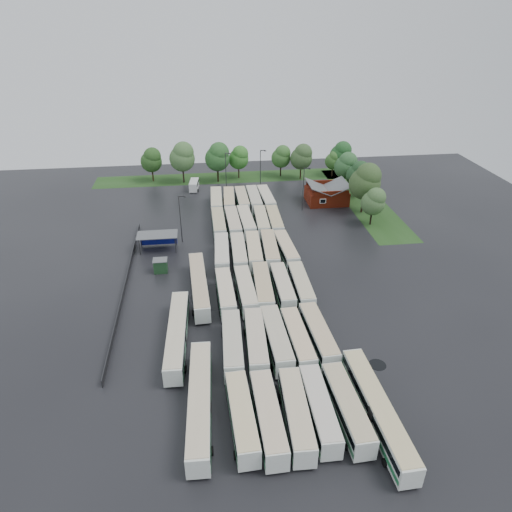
{
  "coord_description": "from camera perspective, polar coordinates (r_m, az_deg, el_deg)",
  "views": [
    {
      "loc": [
        -7.31,
        -63.78,
        44.84
      ],
      "look_at": [
        2.0,
        12.0,
        2.5
      ],
      "focal_mm": 32.0,
      "sensor_mm": 36.0,
      "label": 1
    }
  ],
  "objects": [
    {
      "name": "bus_r1c2",
      "position": [
        67.64,
        2.56,
        -10.33
      ],
      "size": [
        3.16,
        13.08,
        3.62
      ],
      "rotation": [
        0.0,
        0.0,
        0.03
      ],
      "color": "silver",
      "rests_on": "ground"
    },
    {
      "name": "tree_north_4",
      "position": [
        135.78,
        3.21,
        12.34
      ],
      "size": [
        5.62,
        5.62,
        9.31
      ],
      "color": "black",
      "rests_on": "ground"
    },
    {
      "name": "grass_strip_east",
      "position": [
        122.79,
        13.28,
        6.8
      ],
      "size": [
        10.0,
        50.0,
        0.01
      ],
      "primitive_type": "cube",
      "color": "#1E4015",
      "rests_on": "ground"
    },
    {
      "name": "tree_north_3",
      "position": [
        134.09,
        -2.13,
        12.23
      ],
      "size": [
        5.79,
        5.79,
        9.59
      ],
      "color": "#36251B",
      "rests_on": "ground"
    },
    {
      "name": "bus_r0c0",
      "position": [
        57.38,
        -1.78,
        -19.44
      ],
      "size": [
        3.19,
        12.6,
        3.48
      ],
      "rotation": [
        0.0,
        0.0,
        0.04
      ],
      "color": "silver",
      "rests_on": "ground"
    },
    {
      "name": "bus_r5c4",
      "position": [
        115.05,
        1.28,
        7.12
      ],
      "size": [
        3.23,
        12.9,
        3.56
      ],
      "rotation": [
        0.0,
        0.0,
        0.04
      ],
      "color": "silver",
      "rests_on": "ground"
    },
    {
      "name": "bus_r1c1",
      "position": [
        67.13,
        -0.01,
        -10.68
      ],
      "size": [
        3.3,
        12.96,
        3.58
      ],
      "rotation": [
        0.0,
        0.0,
        -0.05
      ],
      "color": "silver",
      "rests_on": "ground"
    },
    {
      "name": "bus_r0c4",
      "position": [
        59.23,
        11.29,
        -18.11
      ],
      "size": [
        3.25,
        12.93,
        3.57
      ],
      "rotation": [
        0.0,
        0.0,
        0.04
      ],
      "color": "silver",
      "rests_on": "ground"
    },
    {
      "name": "bus_r5c2",
      "position": [
        114.56,
        -1.76,
        6.99
      ],
      "size": [
        2.76,
        12.49,
        3.47
      ],
      "rotation": [
        0.0,
        0.0,
        0.01
      ],
      "color": "silver",
      "rests_on": "ground"
    },
    {
      "name": "artic_bus_west_a",
      "position": [
        59.29,
        -7.04,
        -17.6
      ],
      "size": [
        3.39,
        19.16,
        3.54
      ],
      "rotation": [
        0.0,
        0.0,
        -0.04
      ],
      "color": "silver",
      "rests_on": "ground"
    },
    {
      "name": "puddle_0",
      "position": [
        62.32,
        1.36,
        -17.01
      ],
      "size": [
        4.66,
        4.66,
        0.01
      ],
      "primitive_type": "cylinder",
      "color": "black",
      "rests_on": "ground"
    },
    {
      "name": "bus_r5c3",
      "position": [
        114.68,
        -0.25,
        7.06
      ],
      "size": [
        2.8,
        12.9,
        3.59
      ],
      "rotation": [
        0.0,
        0.0,
        0.0
      ],
      "color": "silver",
      "rests_on": "ground"
    },
    {
      "name": "bus_r5c0",
      "position": [
        114.05,
        -4.96,
        6.82
      ],
      "size": [
        3.13,
        12.98,
        3.59
      ],
      "rotation": [
        0.0,
        0.0,
        -0.03
      ],
      "color": "silver",
      "rests_on": "ground"
    },
    {
      "name": "tree_north_5",
      "position": [
        133.53,
        5.76,
        12.27
      ],
      "size": [
        6.28,
        6.28,
        10.41
      ],
      "color": "black",
      "rests_on": "ground"
    },
    {
      "name": "bus_r0c3",
      "position": [
        58.68,
        7.9,
        -18.4
      ],
      "size": [
        2.7,
        12.42,
        3.45
      ],
      "rotation": [
        0.0,
        0.0,
        -0.0
      ],
      "color": "silver",
      "rests_on": "ground"
    },
    {
      "name": "bus_r4c0",
      "position": [
        101.78,
        -4.69,
        3.98
      ],
      "size": [
        2.8,
        12.74,
        3.54
      ],
      "rotation": [
        0.0,
        0.0,
        0.01
      ],
      "color": "silver",
      "rests_on": "ground"
    },
    {
      "name": "bus_r1c3",
      "position": [
        67.89,
        5.21,
        -10.37
      ],
      "size": [
        3.1,
        12.48,
        3.45
      ],
      "rotation": [
        0.0,
        0.0,
        0.04
      ],
      "color": "silver",
      "rests_on": "ground"
    },
    {
      "name": "bus_r3c3",
      "position": [
        90.53,
        1.75,
        0.74
      ],
      "size": [
        3.35,
        13.05,
        3.6
      ],
      "rotation": [
        0.0,
        0.0,
        -0.05
      ],
      "color": "silver",
      "rests_on": "ground"
    },
    {
      "name": "bus_r2c1",
      "position": [
        78.03,
        -1.3,
        -4.38
      ],
      "size": [
        3.06,
        12.59,
        3.48
      ],
      "rotation": [
        0.0,
        0.0,
        0.03
      ],
      "color": "silver",
      "rests_on": "ground"
    },
    {
      "name": "artic_bus_west_c",
      "position": [
        69.56,
        -9.82,
        -9.61
      ],
      "size": [
        3.28,
        18.64,
        3.44
      ],
      "rotation": [
        0.0,
        0.0,
        -0.04
      ],
      "color": "silver",
      "rests_on": "ground"
    },
    {
      "name": "bus_r2c3",
      "position": [
        79.2,
        3.32,
        -3.89
      ],
      "size": [
        2.68,
        12.36,
        3.44
      ],
      "rotation": [
        0.0,
        0.0,
        0.0
      ],
      "color": "silver",
      "rests_on": "ground"
    },
    {
      "name": "bus_r5c1",
      "position": [
        114.49,
        -3.38,
        6.93
      ],
      "size": [
        3.24,
        12.48,
        3.44
      ],
      "rotation": [
        0.0,
        0.0,
        -0.05
      ],
      "color": "silver",
      "rests_on": "ground"
    },
    {
      "name": "bus_r3c4",
      "position": [
        90.92,
        3.77,
        0.77
      ],
      "size": [
        3.26,
        12.59,
        3.47
      ],
      "rotation": [
        0.0,
        0.0,
        0.05
      ],
      "color": "silver",
      "rests_on": "ground"
    },
    {
      "name": "bus_r4c2",
      "position": [
        102.37,
        -1.23,
        4.25
      ],
      "size": [
        3.22,
        12.98,
        3.59
      ],
      "rotation": [
        0.0,
        0.0,
        0.04
      ],
      "color": "silver",
      "rests_on": "ground"
    },
    {
      "name": "bus_r3c0",
      "position": [
        89.45,
        -4.28,
        0.28
      ],
      "size": [
        3.26,
        12.96,
        3.58
      ],
      "rotation": [
        0.0,
        0.0,
        -0.04
      ],
      "color": "silver",
      "rests_on": "ground"
    },
    {
      "name": "lamp_post_back_e",
      "position": [
        125.72,
        0.62,
        11.12
      ],
      "size": [
        1.65,
        0.32,
        10.74
      ],
      "color": "#2D2D30",
      "rests_on": "ground"
    },
    {
      "name": "bus_r4c4",
      "position": [
        102.86,
        2.32,
        4.32
      ],
      "size": [
        2.96,
        12.54,
        3.47
      ],
      "rotation": [
        0.0,
        0.0,
        -0.02
      ],
      "color": "silver",
      "rests_on": "ground"
    },
    {
      "name": "bus_r3c2",
      "position": [
        90.1,
        -0.26,
        0.58
      ],
      "size": [
        3.26,
        12.8,
        3.53
      ],
      "rotation": [
        0.0,
        0.0,
        -0.05
      ],
      "color": "silver",
      "rests_on": "ground"
    },
    {
      "name": "tree_north_2",
      "position": [
        130.9,
        -4.79,
        12.29
      ],
      "size": [
        6.93,
        6.93,
        11.49
      ],
      "color": "black",
      "rests_on": "ground"
    },
    {
      "name": "wash_shed",
      "position": [
        95.98,
        -12.21,
        2.46
      ],
      "size": [
        8.2,
        4.2,
        3.58
      ],
      "color": "#2D2D30",
      "rests_on": "ground"
    },
    {
      "name": "lamp_post_ne",
      "position": [
        111.79,
        6.01,
        8.68
      ],
      "size": [
        1.67,
        0.33,
        10.84
      ],
      "color": "#2D2D30",
      "rests_on": "ground"
    },
    {
      "name": "bus_r3c1",
      "position": [
        89.6,
        -2.17,
        0.37
      ],
      "size": [
        2.99,
        12.67,
        3.51
      ],
      "rotation": [
        0.0,
        0.0,
        -0.02
      ],
      "color": "silver",
      "rests_on": "ground"
    },
    {
      "name": "bus_r4c3",
      "position": [
        102.55,
        0.69,
        4.27
      ],
      "size": [
        3.08,
        12.66,
        3.5
      ],
      "rotation": [
        0.0,
        0.0,
        -0.03
      ],
      "color": "silver",
      "rests_on": "ground"
    },
    {
      "name": "bus_r2c0",
      "position": [
        77.7,
        -3.83,
        -4.62
      ],
      "size": [
        2.97,
        12.41,
        3.44
      ],
      "rotation": [
        0.0,
        0.0,
        0.03
      ],
      "color": "silver",
      "rests_on": "ground"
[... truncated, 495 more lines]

